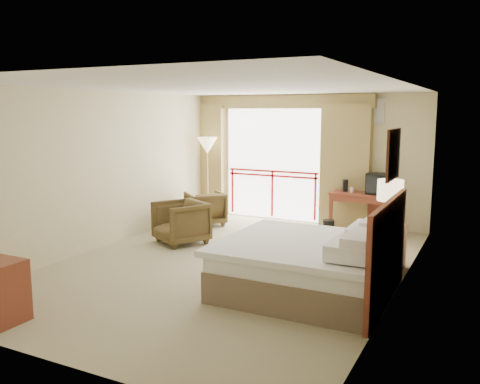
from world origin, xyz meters
The scene contains 28 objects.
floor centered at (0.00, 0.00, 0.00)m, with size 7.00×7.00×0.00m, color gray.
ceiling centered at (0.00, 0.00, 2.70)m, with size 7.00×7.00×0.00m, color white.
wall_back centered at (0.00, 3.50, 1.35)m, with size 5.00×5.00×0.00m, color beige.
wall_front centered at (0.00, -3.50, 1.35)m, with size 5.00×5.00×0.00m, color beige.
wall_left centered at (-2.50, 0.00, 1.35)m, with size 7.00×7.00×0.00m, color beige.
wall_right centered at (2.50, 0.00, 1.35)m, with size 7.00×7.00×0.00m, color beige.
balcony_door centered at (-0.80, 3.48, 1.20)m, with size 2.40×2.40×0.00m, color white.
balcony_railing centered at (-0.80, 3.46, 0.81)m, with size 2.09×0.03×1.02m.
curtain_left centered at (-2.45, 3.35, 1.25)m, with size 1.00×0.26×2.50m, color olive.
curtain_right centered at (0.85, 3.35, 1.25)m, with size 1.00×0.26×2.50m, color olive.
valance centered at (-0.80, 3.38, 2.55)m, with size 4.40×0.22×0.28m, color olive.
hvac_vent centered at (1.30, 3.47, 2.35)m, with size 0.50×0.04×0.50m, color silver.
bed centered at (1.50, -0.60, 0.38)m, with size 2.13×2.06×0.97m.
headboard centered at (2.46, -0.60, 0.65)m, with size 0.06×2.10×1.30m, color maroon.
framed_art centered at (2.47, -0.60, 1.85)m, with size 0.04×0.72×0.60m.
nightstand centered at (2.19, 0.85, 0.33)m, with size 0.46×0.55×0.66m, color maroon.
table_lamp centered at (2.19, 0.90, 1.18)m, with size 0.38×0.38×0.67m.
phone centered at (2.14, 0.70, 0.71)m, with size 0.20×0.15×0.09m, color black.
desk centered at (1.28, 3.10, 0.61)m, with size 1.20×0.58×0.78m.
tv centered at (1.58, 3.04, 0.98)m, with size 0.44×0.35×0.40m.
coffee_maker centered at (0.93, 3.05, 0.90)m, with size 0.11×0.11×0.24m, color black.
cup centered at (1.08, 3.00, 0.83)m, with size 0.07×0.07×0.11m, color white.
wastebasket centered at (0.77, 2.54, 0.14)m, with size 0.23×0.23×0.29m, color black.
armchair_far centered at (-1.80, 2.25, 0.00)m, with size 0.74×0.76×0.69m, color #433319.
armchair_near centered at (-1.41, 0.74, 0.00)m, with size 0.81×0.84×0.76m, color #433319.
side_table centered at (-1.89, 1.49, 0.40)m, with size 0.53×0.53×0.58m.
book centered at (-1.89, 1.49, 0.59)m, with size 0.18×0.25×0.02m, color white.
floor_lamp centered at (-2.17, 2.99, 1.53)m, with size 0.45×0.45×1.78m.
Camera 1 is at (3.55, -6.71, 2.35)m, focal length 38.00 mm.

